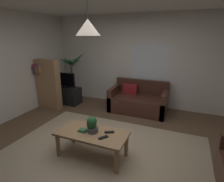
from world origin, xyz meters
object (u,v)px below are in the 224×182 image
couch_under_window (138,101)px  bookshelf_corner (48,84)px  tv_stand (66,95)px  pendant_lamp (88,27)px  coffee_table (92,136)px  tv (64,80)px  book_on_table_0 (83,131)px  book_on_table_1 (83,130)px  potted_plant_on_table (92,124)px  potted_palm_corner (72,78)px  remote_on_table_1 (109,132)px  remote_on_table_0 (103,137)px

couch_under_window → bookshelf_corner: (-2.42, -0.77, 0.44)m
tv_stand → bookshelf_corner: bookshelf_corner is taller
bookshelf_corner → pendant_lamp: 3.01m
coffee_table → tv: bearing=135.7°
coffee_table → book_on_table_0: size_ratio=8.30×
book_on_table_1 → potted_plant_on_table: (0.15, 0.05, 0.10)m
couch_under_window → coffee_table: size_ratio=1.27×
book_on_table_0 → pendant_lamp: bearing=12.7°
book_on_table_0 → potted_plant_on_table: potted_plant_on_table is taller
potted_palm_corner → remote_on_table_1: bearing=-44.8°
remote_on_table_1 → tv_stand: tv_stand is taller
book_on_table_1 → pendant_lamp: (0.15, 0.03, 1.63)m
potted_plant_on_table → bookshelf_corner: 2.65m
bookshelf_corner → book_on_table_0: bearing=-36.6°
remote_on_table_1 → bookshelf_corner: bearing=-147.3°
couch_under_window → coffee_table: (-0.22, -2.25, 0.11)m
couch_under_window → pendant_lamp: size_ratio=2.51×
couch_under_window → potted_palm_corner: 2.32m
bookshelf_corner → pendant_lamp: pendant_lamp is taller
tv_stand → bookshelf_corner: 0.71m
remote_on_table_1 → bookshelf_corner: size_ratio=0.11×
remote_on_table_0 → potted_plant_on_table: bearing=12.9°
tv_stand → pendant_lamp: bearing=-44.6°
potted_palm_corner → bookshelf_corner: potted_palm_corner is taller
couch_under_window → book_on_table_0: size_ratio=10.51×
couch_under_window → remote_on_table_1: couch_under_window is taller
pendant_lamp → potted_plant_on_table: bearing=95.1°
coffee_table → book_on_table_1: size_ratio=9.63×
coffee_table → pendant_lamp: pendant_lamp is taller
coffee_table → book_on_table_1: 0.19m
tv_stand → potted_palm_corner: 0.63m
book_on_table_1 → tv: (-1.87, 2.00, 0.24)m
book_on_table_1 → potted_palm_corner: potted_palm_corner is taller
couch_under_window → potted_plant_on_table: size_ratio=5.54×
book_on_table_0 → remote_on_table_1: 0.46m
bookshelf_corner → pendant_lamp: bearing=-33.9°
tv → couch_under_window: bearing=7.2°
couch_under_window → pendant_lamp: (-0.22, -2.25, 1.84)m
couch_under_window → potted_palm_corner: size_ratio=0.99×
book_on_table_0 → potted_plant_on_table: bearing=18.7°
potted_palm_corner → couch_under_window: bearing=-4.0°
coffee_table → tv_stand: bearing=135.4°
remote_on_table_0 → tv: size_ratio=0.22×
coffee_table → remote_on_table_0: remote_on_table_0 is taller
pendant_lamp → book_on_table_1: bearing=-167.2°
couch_under_window → tv: tv is taller
coffee_table → book_on_table_1: bearing=-167.2°
book_on_table_1 → bookshelf_corner: size_ratio=0.09×
tv → pendant_lamp: 3.14m
book_on_table_1 → book_on_table_0: bearing=-170.2°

